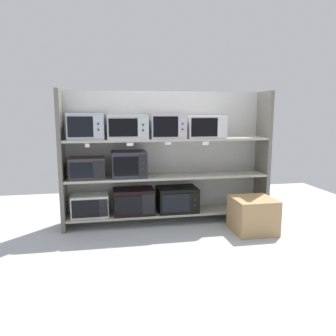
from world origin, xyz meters
The scene contains 21 objects.
ground centered at (0.00, -1.00, -0.01)m, with size 6.66×6.00×0.02m, color #B2B7BC.
back_panel centered at (0.00, 0.22, 0.89)m, with size 2.86×0.04×1.77m, color #B2B2AD.
upright_left centered at (-1.36, 0.00, 0.89)m, with size 0.05×0.40×1.77m, color #68645B.
upright_right centered at (1.36, 0.00, 0.89)m, with size 0.05×0.40×1.77m, color #68645B.
shelf_0 centered at (0.00, 0.00, 0.14)m, with size 2.66×0.40×0.03m, color #ADA899.
microwave_0 centered at (-1.03, 0.00, 0.29)m, with size 0.47×0.35×0.28m.
microwave_1 centered at (-0.47, 0.00, 0.32)m, with size 0.53×0.39×0.33m.
microwave_2 centered at (0.13, 0.00, 0.32)m, with size 0.53×0.42×0.33m.
shelf_1 centered at (0.00, 0.00, 0.64)m, with size 2.66×0.40×0.03m, color #ADA899.
microwave_3 centered at (-1.05, 0.00, 0.79)m, with size 0.44×0.35×0.27m.
microwave_4 centered at (-0.52, 0.00, 0.82)m, with size 0.45×0.40×0.34m.
shelf_2 centered at (0.00, 0.00, 1.14)m, with size 2.66×0.40×0.03m, color #ADA899.
microwave_5 centered at (-1.05, 0.00, 1.32)m, with size 0.45×0.38×0.33m.
microwave_6 centered at (-0.53, 0.00, 1.30)m, with size 0.51×0.42×0.30m.
microwave_7 centered at (-0.02, 0.00, 1.31)m, with size 0.45×0.41×0.32m.
microwave_8 centered at (0.50, 0.00, 1.30)m, with size 0.51×0.39×0.29m.
price_tag_0 centered at (-1.03, -0.20, 1.09)m, with size 0.05×0.00×0.05m, color beige.
price_tag_1 centered at (-0.52, -0.20, 1.10)m, with size 0.08×0.00×0.04m, color white.
price_tag_2 centered at (-0.04, -0.20, 1.10)m, with size 0.07×0.00×0.03m, color white.
price_tag_3 centered at (0.45, -0.20, 1.09)m, with size 0.08×0.00×0.05m, color white.
shipping_carton centered at (0.98, -0.56, 0.22)m, with size 0.50×0.50×0.43m, color tan.
Camera 1 is at (-0.82, -4.32, 1.48)m, focal length 35.63 mm.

